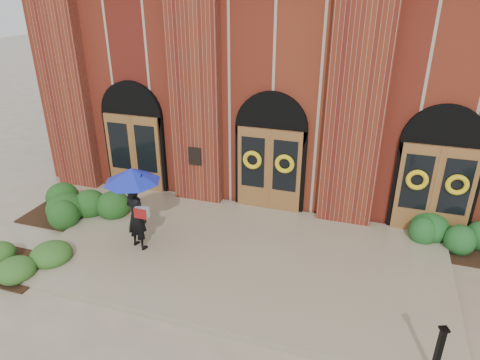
% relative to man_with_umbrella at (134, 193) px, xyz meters
% --- Properties ---
extents(ground, '(90.00, 90.00, 0.00)m').
position_rel_man_with_umbrella_xyz_m(ground, '(2.63, 0.38, -1.70)').
color(ground, tan).
rests_on(ground, ground).
extents(landing, '(10.00, 5.30, 0.15)m').
position_rel_man_with_umbrella_xyz_m(landing, '(2.63, 0.53, -1.62)').
color(landing, gray).
rests_on(landing, ground).
extents(church_building, '(16.20, 12.53, 7.00)m').
position_rel_man_with_umbrella_xyz_m(church_building, '(2.63, 9.17, 1.81)').
color(church_building, maroon).
rests_on(church_building, ground).
extents(man_with_umbrella, '(1.75, 1.75, 2.21)m').
position_rel_man_with_umbrella_xyz_m(man_with_umbrella, '(0.00, 0.00, 0.00)').
color(man_with_umbrella, black).
rests_on(man_with_umbrella, landing).
extents(metal_post, '(0.18, 0.18, 1.06)m').
position_rel_man_with_umbrella_xyz_m(metal_post, '(6.93, -1.97, -0.99)').
color(metal_post, black).
rests_on(metal_post, landing).
extents(hedge_wall_left, '(3.13, 1.25, 0.80)m').
position_rel_man_with_umbrella_xyz_m(hedge_wall_left, '(-2.57, 0.88, -1.29)').
color(hedge_wall_left, '#1C4717').
rests_on(hedge_wall_left, ground).
extents(hedge_front_left, '(1.48, 1.27, 0.52)m').
position_rel_man_with_umbrella_xyz_m(hedge_front_left, '(-2.47, -1.62, -1.43)').
color(hedge_front_left, '#2B551D').
rests_on(hedge_front_left, ground).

